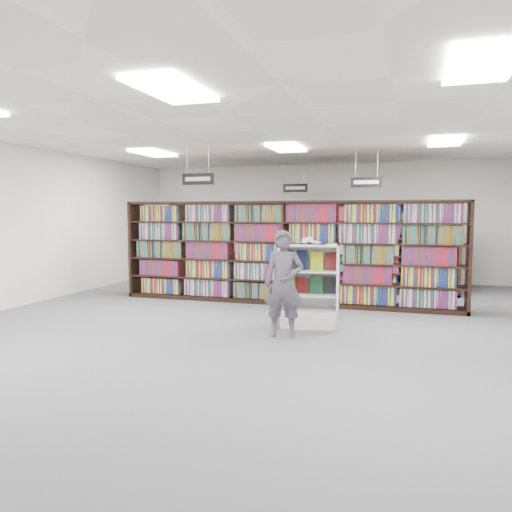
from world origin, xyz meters
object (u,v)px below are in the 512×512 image
(bookshelf_row_near, at_px, (286,253))
(endcap_display, at_px, (309,298))
(open_book, at_px, (308,242))
(shopper, at_px, (284,284))

(bookshelf_row_near, height_order, endcap_display, bookshelf_row_near)
(open_book, bearing_deg, endcap_display, -45.12)
(endcap_display, relative_size, open_book, 2.04)
(endcap_display, bearing_deg, open_book, 124.90)
(endcap_display, distance_m, open_book, 0.93)
(endcap_display, bearing_deg, bookshelf_row_near, 107.18)
(open_book, distance_m, shopper, 1.03)
(bookshelf_row_near, xyz_separation_m, endcap_display, (0.87, -1.91, -0.59))
(endcap_display, bearing_deg, shopper, -113.28)
(bookshelf_row_near, distance_m, shopper, 2.79)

